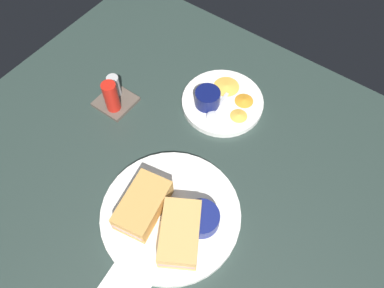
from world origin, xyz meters
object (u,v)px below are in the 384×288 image
Objects in this scene: sandwich_half_far at (180,233)px; spoon_by_dark_ramekin at (173,219)px; ramekin_light_gravy at (208,98)px; condiment_caddy at (113,96)px; spoon_by_gravy_ramekin at (214,112)px; sandwich_half_near at (143,205)px; ramekin_dark_sauce at (201,218)px; plate_chips_companion at (222,102)px; plate_sandwich_main at (171,214)px.

spoon_by_dark_ramekin is at bearing 58.49° from sandwich_half_far.
condiment_caddy is (-13.06, 19.55, -0.43)cm from ramekin_light_gravy.
spoon_by_gravy_ramekin is at bearing 22.31° from sandwich_half_far.
condiment_caddy reaches higher than sandwich_half_near.
ramekin_dark_sauce is 38.70cm from condiment_caddy.
plate_chips_companion is (34.48, 2.84, -3.20)cm from sandwich_half_near.
plate_sandwich_main is 28.27cm from spoon_by_gravy_ramekin.
spoon_by_gravy_ramekin is at bearing 29.07° from ramekin_dark_sauce.
plate_sandwich_main is 1.99× the size of sandwich_half_far.
ramekin_light_gravy is (29.46, 11.76, 1.87)cm from spoon_by_dark_ramekin.
sandwich_half_far is 4.60cm from spoon_by_dark_ramekin.
ramekin_dark_sauce is 0.80× the size of condiment_caddy.
plate_sandwich_main is 7.21cm from ramekin_dark_sauce.
sandwich_half_far reaches higher than plate_chips_companion.
sandwich_half_near is 9.85cm from sandwich_half_far.
ramekin_light_gravy is 23.51cm from condiment_caddy.
ramekin_light_gravy is at bearing 20.00° from plate_sandwich_main.
condiment_caddy is at bearing 123.74° from ramekin_light_gravy.
condiment_caddy is (16.40, 31.31, 1.44)cm from spoon_by_dark_ramekin.
plate_sandwich_main and plate_chips_companion have the same top height.
condiment_caddy is (-11.63, 22.45, 1.44)cm from spoon_by_gravy_ramekin.
plate_sandwich_main is at bearing 109.55° from ramekin_dark_sauce.
ramekin_light_gravy is at bearing 32.44° from ramekin_dark_sauce.
plate_sandwich_main is 3.01× the size of spoon_by_gravy_ramekin.
sandwich_half_near is (-2.72, 4.99, 3.20)cm from plate_sandwich_main.
ramekin_dark_sauce reaches higher than plate_chips_companion.
spoon_by_dark_ramekin is at bearing -117.65° from condiment_caddy.
sandwich_half_far is at bearing -118.05° from condiment_caddy.
ramekin_light_gravy is 3.73cm from spoon_by_gravy_ramekin.
sandwich_half_far is 5.46cm from ramekin_dark_sauce.
plate_chips_companion is (29.51, 14.18, -2.59)cm from ramekin_dark_sauce.
ramekin_dark_sauce is at bearing -66.33° from sandwich_half_near.
spoon_by_dark_ramekin is (2.16, 3.52, -2.04)cm from sandwich_half_far.
condiment_caddy is (15.59, 29.98, 2.61)cm from plate_sandwich_main.
ramekin_light_gravy reaches higher than plate_sandwich_main.
sandwich_half_near reaches higher than plate_chips_companion.
ramekin_light_gravy is at bearing -56.26° from condiment_caddy.
plate_sandwich_main is 4.74× the size of ramekin_light_gravy.
spoon_by_gravy_ramekin is at bearing 15.47° from plate_sandwich_main.
spoon_by_gravy_ramekin is at bearing -176.23° from plate_chips_companion.
sandwich_half_near is 31.84cm from ramekin_light_gravy.
ramekin_dark_sauce is 28.60cm from spoon_by_gravy_ramekin.
sandwich_half_far is (-2.97, -4.85, 3.20)cm from plate_sandwich_main.
spoon_by_dark_ramekin is 0.97× the size of condiment_caddy.
plate_sandwich_main is at bearing 58.69° from spoon_by_dark_ramekin.
sandwich_half_far is at bearing -157.69° from spoon_by_gravy_ramekin.
sandwich_half_far is 1.64× the size of spoon_by_dark_ramekin.
ramekin_dark_sauce is 0.77× the size of spoon_by_gravy_ramekin.
ramekin_dark_sauce is at bearing -147.56° from ramekin_light_gravy.
spoon_by_dark_ramekin is 35.38cm from condiment_caddy.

